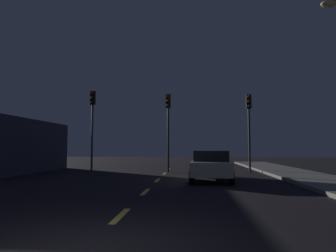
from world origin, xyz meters
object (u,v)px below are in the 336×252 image
object	(u,v)px
traffic_signal_left	(92,115)
traffic_signal_center	(168,117)
car_stopped_ahead	(211,165)
traffic_signal_right	(249,118)

from	to	relation	value
traffic_signal_left	traffic_signal_center	distance (m)	5.07
traffic_signal_center	car_stopped_ahead	bearing A→B (deg)	-63.26
traffic_signal_left	traffic_signal_right	size ratio (longest dim) A/B	1.07
traffic_signal_left	traffic_signal_center	world-z (taller)	traffic_signal_left
traffic_signal_center	traffic_signal_right	size ratio (longest dim) A/B	1.02
traffic_signal_center	traffic_signal_right	distance (m)	5.20
traffic_signal_center	car_stopped_ahead	world-z (taller)	traffic_signal_center
traffic_signal_center	traffic_signal_right	bearing A→B (deg)	-0.00
traffic_signal_left	car_stopped_ahead	size ratio (longest dim) A/B	1.17
traffic_signal_center	car_stopped_ahead	size ratio (longest dim) A/B	1.11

